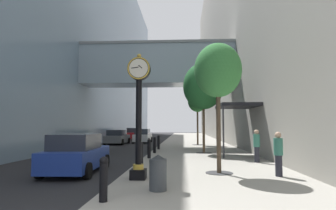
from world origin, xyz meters
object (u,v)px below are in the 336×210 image
trash_bin (158,172)px  car_grey_trailing (117,137)px  bollard_third (141,153)px  pedestrian_by_clock (278,153)px  car_red_mid (133,134)px  bollard_fourth (149,148)px  street_tree_near (218,71)px  bollard_fifth (155,145)px  bollard_nearest (104,178)px  car_blue_far (77,154)px  car_white_near (143,136)px  street_clock (139,109)px  bollard_sixth (159,142)px  street_tree_mid_near (203,86)px  pedestrian_walking (257,145)px  street_tree_mid_far (197,101)px

trash_bin → car_grey_trailing: (-6.63, 22.71, 0.10)m
bollard_third → pedestrian_by_clock: pedestrian_by_clock is taller
trash_bin → car_red_mid: bearing=101.4°
bollard_fourth → street_tree_near: 7.06m
bollard_third → bollard_fifth: same height
bollard_nearest → car_blue_far: size_ratio=0.26×
trash_bin → car_white_near: size_ratio=0.24×
bollard_fifth → car_red_mid: size_ratio=0.26×
street_tree_near → car_red_mid: (-8.86, 29.89, -3.47)m
bollard_fourth → car_blue_far: car_blue_far is taller
bollard_fifth → bollard_nearest: bearing=-90.0°
street_clock → car_blue_far: 4.06m
street_tree_near → bollard_fourth: bearing=124.6°
car_blue_far → bollard_third: bearing=26.4°
bollard_sixth → street_tree_mid_near: (3.46, -2.91, 4.12)m
street_clock → pedestrian_by_clock: street_clock is taller
bollard_third → car_grey_trailing: 18.48m
bollard_sixth → pedestrian_walking: pedestrian_walking is taller
bollard_sixth → car_white_near: 11.13m
bollard_third → bollard_fourth: 3.16m
street_tree_mid_far → car_white_near: street_tree_mid_far is taller
street_tree_mid_far → trash_bin: 20.48m
pedestrian_walking → car_white_near: bearing=115.1°
bollard_third → street_tree_mid_far: size_ratio=0.20×
street_tree_mid_far → pedestrian_by_clock: (2.17, -17.44, -3.48)m
street_clock → pedestrian_walking: size_ratio=2.68×
bollard_fifth → car_blue_far: (-2.63, -7.62, 0.09)m
bollard_fifth → pedestrian_by_clock: 10.43m
bollard_third → car_white_near: (-2.88, 20.22, 0.08)m
bollard_third → street_tree_mid_near: street_tree_mid_near is taller
street_clock → car_white_near: bearing=97.9°
bollard_fifth → pedestrian_walking: 7.52m
car_red_mid → pedestrian_by_clock: bearing=-70.1°
bollard_nearest → street_tree_near: (3.46, 4.45, 3.57)m
street_tree_near → street_tree_mid_far: bearing=90.0°
street_tree_mid_near → trash_bin: bearing=-100.7°
pedestrian_by_clock → car_red_mid: bearing=109.9°
bollard_sixth → car_red_mid: 19.34m
car_white_near → car_blue_far: 21.53m
street_clock → bollard_fifth: bearing=92.4°
bollard_third → car_red_mid: bearing=100.9°
pedestrian_walking → bollard_fifth: bearing=141.2°
pedestrian_by_clock → car_blue_far: pedestrian_by_clock is taller
bollard_nearest → bollard_sixth: (0.00, 15.78, 0.00)m
street_tree_near → car_grey_trailing: (-8.82, 19.55, -3.52)m
car_grey_trailing → car_red_mid: bearing=90.2°
car_blue_far → car_grey_trailing: size_ratio=0.94×
bollard_sixth → car_grey_trailing: size_ratio=0.24×
street_tree_mid_far → pedestrian_walking: street_tree_mid_far is taller
bollard_nearest → bollard_fourth: 9.47m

